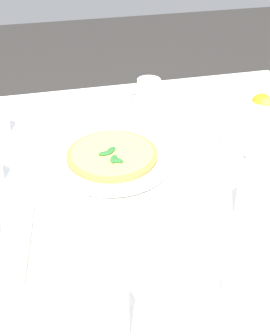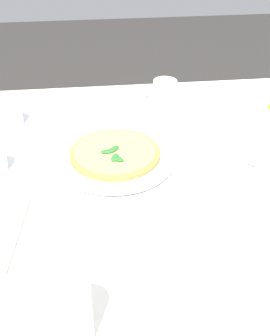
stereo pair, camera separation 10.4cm
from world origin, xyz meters
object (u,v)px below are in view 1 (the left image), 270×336
at_px(pizza_plate, 112,159).
at_px(citrus_bowl, 262,107).
at_px(coffee_cup_left_edge, 236,144).
at_px(coffee_cup_center_back, 149,90).
at_px(water_glass_far_right, 252,197).
at_px(menu_card, 246,299).
at_px(water_glass_right_edge, 108,323).
at_px(pizza, 112,154).

bearing_deg(pizza_plate, citrus_bowl, -73.52).
distance_m(pizza_plate, coffee_cup_left_edge, 0.33).
relative_size(pizza_plate, coffee_cup_center_back, 2.33).
relative_size(water_glass_far_right, menu_card, 1.67).
bearing_deg(coffee_cup_left_edge, coffee_cup_center_back, 20.97).
height_order(citrus_bowl, menu_card, citrus_bowl).
height_order(water_glass_far_right, menu_card, water_glass_far_right).
xyz_separation_m(coffee_cup_left_edge, water_glass_right_edge, (-0.47, 0.43, 0.03)).
xyz_separation_m(pizza_plate, water_glass_right_edge, (-0.50, 0.10, 0.04)).
height_order(pizza, water_glass_far_right, water_glass_far_right).
bearing_deg(coffee_cup_left_edge, menu_card, 157.46).
bearing_deg(pizza, water_glass_far_right, -138.28).
bearing_deg(menu_card, coffee_cup_left_edge, -59.83).
xyz_separation_m(coffee_cup_center_back, water_glass_right_edge, (-0.84, 0.29, 0.02)).
bearing_deg(citrus_bowl, menu_card, 150.67).
relative_size(pizza, water_glass_right_edge, 1.89).
relative_size(pizza_plate, citrus_bowl, 2.06).
bearing_deg(water_glass_far_right, pizza, 41.72).
xyz_separation_m(water_glass_right_edge, citrus_bowl, (0.65, -0.59, -0.03)).
bearing_deg(pizza, coffee_cup_center_back, -28.83).
relative_size(water_glass_right_edge, citrus_bowl, 0.82).
bearing_deg(coffee_cup_center_back, water_glass_right_edge, 160.99).
distance_m(coffee_cup_left_edge, menu_card, 0.50).
bearing_deg(coffee_cup_center_back, citrus_bowl, -122.02).
bearing_deg(citrus_bowl, pizza, 106.53).
bearing_deg(water_glass_right_edge, water_glass_far_right, -57.28).
bearing_deg(water_glass_right_edge, coffee_cup_center_back, -19.01).
distance_m(pizza_plate, coffee_cup_center_back, 0.38).
height_order(coffee_cup_left_edge, coffee_cup_center_back, coffee_cup_center_back).
height_order(coffee_cup_center_back, water_glass_right_edge, water_glass_right_edge).
xyz_separation_m(citrus_bowl, menu_card, (-0.64, 0.36, 0.00)).
relative_size(pizza_plate, menu_card, 4.17).
height_order(coffee_cup_left_edge, water_glass_right_edge, water_glass_right_edge).
bearing_deg(menu_card, coffee_cup_center_back, -40.93).
height_order(pizza_plate, citrus_bowl, citrus_bowl).
bearing_deg(water_glass_far_right, citrus_bowl, -30.15).
xyz_separation_m(coffee_cup_center_back, menu_card, (-0.83, 0.05, -0.00)).
relative_size(coffee_cup_left_edge, menu_card, 1.79).
height_order(coffee_cup_center_back, citrus_bowl, same).
bearing_deg(menu_card, water_glass_right_edge, 54.68).
height_order(pizza_plate, menu_card, menu_card).
relative_size(pizza, citrus_bowl, 1.55).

